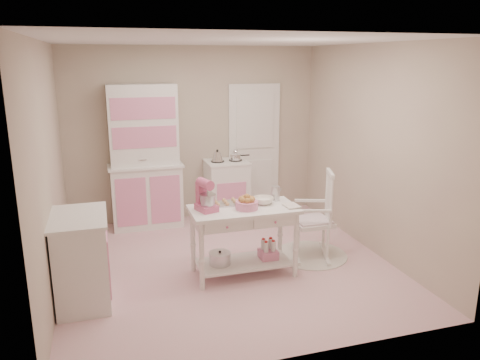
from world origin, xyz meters
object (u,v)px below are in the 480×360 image
(hutch, at_px, (145,157))
(work_table, at_px, (244,241))
(stove, at_px, (227,190))
(base_cabinet, at_px, (82,259))
(rocking_chair, at_px, (312,214))
(stand_mixer, at_px, (206,196))
(bread_basket, at_px, (247,205))

(hutch, xyz_separation_m, work_table, (0.88, -1.95, -0.64))
(stove, distance_m, base_cabinet, 2.88)
(rocking_chair, relative_size, stand_mixer, 3.24)
(stand_mixer, bearing_deg, rocking_chair, -8.56)
(hutch, xyz_separation_m, bread_basket, (0.90, -2.00, -0.19))
(work_table, xyz_separation_m, bread_basket, (0.02, -0.05, 0.45))
(stand_mixer, bearing_deg, work_table, -20.68)
(hutch, height_order, rocking_chair, hutch)
(work_table, bearing_deg, hutch, 114.42)
(hutch, relative_size, work_table, 1.73)
(hutch, relative_size, base_cabinet, 2.26)
(base_cabinet, relative_size, stand_mixer, 2.71)
(stove, height_order, bread_basket, stove)
(stand_mixer, relative_size, bread_basket, 1.36)
(base_cabinet, relative_size, work_table, 0.77)
(stove, bearing_deg, work_table, -99.46)
(hutch, height_order, bread_basket, hutch)
(work_table, distance_m, stand_mixer, 0.71)
(hutch, relative_size, stand_mixer, 6.12)
(base_cabinet, xyz_separation_m, rocking_chair, (2.71, 0.37, 0.09))
(rocking_chair, distance_m, bread_basket, 1.03)
(hutch, distance_m, work_table, 2.23)
(hutch, xyz_separation_m, base_cabinet, (-0.86, -2.07, -0.58))
(work_table, xyz_separation_m, stand_mixer, (-0.42, 0.02, 0.57))
(stand_mixer, bearing_deg, base_cabinet, 168.24)
(stove, bearing_deg, stand_mixer, -111.41)
(hutch, bearing_deg, stand_mixer, -76.46)
(hutch, bearing_deg, stove, -2.39)
(work_table, bearing_deg, rocking_chair, 14.48)
(rocking_chair, distance_m, stand_mixer, 1.46)
(hutch, distance_m, base_cabinet, 2.32)
(hutch, xyz_separation_m, rocking_chair, (1.85, -1.70, -0.49))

